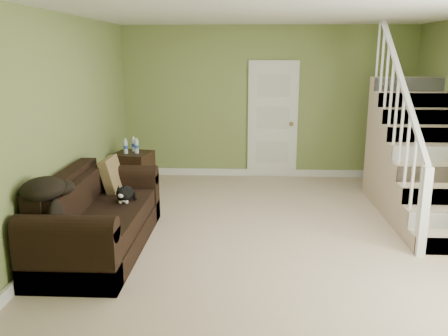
# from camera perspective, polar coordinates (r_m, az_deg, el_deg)

# --- Properties ---
(floor) EXTENTS (5.00, 5.50, 0.01)m
(floor) POSITION_cam_1_polar(r_m,az_deg,el_deg) (5.93, 6.01, -7.66)
(floor) COLOR tan
(floor) RESTS_ON ground
(ceiling) EXTENTS (5.00, 5.50, 0.01)m
(ceiling) POSITION_cam_1_polar(r_m,az_deg,el_deg) (5.53, 6.72, 18.26)
(ceiling) COLOR white
(ceiling) RESTS_ON wall_back
(wall_back) EXTENTS (5.00, 0.04, 2.60)m
(wall_back) POSITION_cam_1_polar(r_m,az_deg,el_deg) (8.31, 5.23, 7.81)
(wall_back) COLOR olive
(wall_back) RESTS_ON floor
(wall_front) EXTENTS (5.00, 0.04, 2.60)m
(wall_front) POSITION_cam_1_polar(r_m,az_deg,el_deg) (2.91, 9.51, -3.67)
(wall_front) COLOR olive
(wall_front) RESTS_ON floor
(wall_left) EXTENTS (0.04, 5.50, 2.60)m
(wall_left) POSITION_cam_1_polar(r_m,az_deg,el_deg) (5.98, -18.43, 4.81)
(wall_left) COLOR olive
(wall_left) RESTS_ON floor
(baseboard_back) EXTENTS (5.00, 0.04, 0.12)m
(baseboard_back) POSITION_cam_1_polar(r_m,az_deg,el_deg) (8.50, 5.05, -0.55)
(baseboard_back) COLOR white
(baseboard_back) RESTS_ON floor
(baseboard_left) EXTENTS (0.04, 5.50, 0.12)m
(baseboard_left) POSITION_cam_1_polar(r_m,az_deg,el_deg) (6.27, -17.31, -6.44)
(baseboard_left) COLOR white
(baseboard_left) RESTS_ON floor
(door) EXTENTS (0.86, 0.12, 2.02)m
(door) POSITION_cam_1_polar(r_m,az_deg,el_deg) (8.31, 5.89, 5.75)
(door) COLOR white
(door) RESTS_ON floor
(staircase) EXTENTS (1.00, 2.51, 2.82)m
(staircase) POSITION_cam_1_polar(r_m,az_deg,el_deg) (7.05, 22.12, 0.32)
(staircase) COLOR tan
(staircase) RESTS_ON floor
(sofa) EXTENTS (0.94, 2.18, 0.86)m
(sofa) POSITION_cam_1_polar(r_m,az_deg,el_deg) (5.50, -15.17, -6.19)
(sofa) COLOR black
(sofa) RESTS_ON floor
(side_table) EXTENTS (0.64, 0.64, 0.87)m
(side_table) POSITION_cam_1_polar(r_m,az_deg,el_deg) (7.54, -10.86, -0.50)
(side_table) COLOR black
(side_table) RESTS_ON floor
(cat) EXTENTS (0.23, 0.48, 0.24)m
(cat) POSITION_cam_1_polar(r_m,az_deg,el_deg) (5.63, -11.87, -3.07)
(cat) COLOR black
(cat) RESTS_ON sofa
(banana) EXTENTS (0.16, 0.21, 0.06)m
(banana) POSITION_cam_1_polar(r_m,az_deg,el_deg) (4.86, -13.91, -6.68)
(banana) COLOR gold
(banana) RESTS_ON sofa
(throw_pillow) EXTENTS (0.23, 0.46, 0.46)m
(throw_pillow) POSITION_cam_1_polar(r_m,az_deg,el_deg) (6.11, -13.31, -0.87)
(throw_pillow) COLOR #4F371F
(throw_pillow) RESTS_ON sofa
(throw_blanket) EXTENTS (0.52, 0.61, 0.21)m
(throw_blanket) POSITION_cam_1_polar(r_m,az_deg,el_deg) (4.84, -20.98, -2.36)
(throw_blanket) COLOR black
(throw_blanket) RESTS_ON sofa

